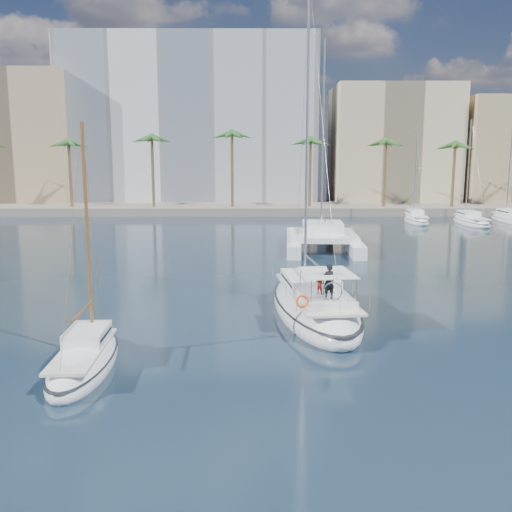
{
  "coord_description": "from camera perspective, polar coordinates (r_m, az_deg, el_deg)",
  "views": [
    {
      "loc": [
        -1.58,
        -27.55,
        8.69
      ],
      "look_at": [
        -1.4,
        1.5,
        3.55
      ],
      "focal_mm": 40.0,
      "sensor_mm": 36.0,
      "label": 1
    }
  ],
  "objects": [
    {
      "name": "ground",
      "position": [
        28.93,
        2.81,
        -7.46
      ],
      "size": [
        160.0,
        160.0,
        0.0
      ],
      "primitive_type": "plane",
      "color": "black",
      "rests_on": "ground"
    },
    {
      "name": "quay",
      "position": [
        88.94,
        0.66,
        4.8
      ],
      "size": [
        120.0,
        14.0,
        1.2
      ],
      "primitive_type": "cube",
      "color": "gray",
      "rests_on": "ground"
    },
    {
      "name": "building_modern",
      "position": [
        101.23,
        -6.44,
        12.97
      ],
      "size": [
        42.0,
        16.0,
        28.0
      ],
      "primitive_type": "cube",
      "color": "white",
      "rests_on": "ground"
    },
    {
      "name": "building_tan_left",
      "position": [
        104.7,
        -23.49,
        10.48
      ],
      "size": [
        22.0,
        14.0,
        22.0
      ],
      "primitive_type": "cube",
      "color": "tan",
      "rests_on": "ground"
    },
    {
      "name": "building_beige",
      "position": [
        100.37,
        13.45,
        10.5
      ],
      "size": [
        20.0,
        14.0,
        20.0
      ],
      "primitive_type": "cube",
      "color": "beige",
      "rests_on": "ground"
    },
    {
      "name": "palm_left",
      "position": [
        90.57,
        -21.71,
        10.34
      ],
      "size": [
        3.6,
        3.6,
        12.3
      ],
      "color": "brown",
      "rests_on": "ground"
    },
    {
      "name": "palm_centre",
      "position": [
        84.58,
        0.72,
        11.1
      ],
      "size": [
        3.6,
        3.6,
        12.3
      ],
      "color": "brown",
      "rests_on": "ground"
    },
    {
      "name": "palm_right",
      "position": [
        91.75,
        22.84,
        10.25
      ],
      "size": [
        3.6,
        3.6,
        12.3
      ],
      "color": "brown",
      "rests_on": "ground"
    },
    {
      "name": "main_sloop",
      "position": [
        31.48,
        5.85,
        -4.99
      ],
      "size": [
        5.43,
        13.15,
        18.97
      ],
      "rotation": [
        0.0,
        0.0,
        0.11
      ],
      "color": "white",
      "rests_on": "ground"
    },
    {
      "name": "small_sloop",
      "position": [
        24.8,
        -16.78,
        -9.94
      ],
      "size": [
        2.54,
        7.47,
        10.64
      ],
      "rotation": [
        0.0,
        0.0,
        0.03
      ],
      "color": "white",
      "rests_on": "ground"
    },
    {
      "name": "catamaran",
      "position": [
        54.27,
        6.66,
        2.0
      ],
      "size": [
        7.52,
        13.81,
        19.41
      ],
      "rotation": [
        0.0,
        0.0,
        -0.06
      ],
      "color": "white",
      "rests_on": "ground"
    },
    {
      "name": "seagull",
      "position": [
        35.88,
        6.22,
        -3.47
      ],
      "size": [
        1.04,
        0.45,
        0.19
      ],
      "color": "silver",
      "rests_on": "ground"
    },
    {
      "name": "moored_yacht_a",
      "position": [
        78.1,
        15.7,
        3.26
      ],
      "size": [
        3.37,
        9.52,
        11.9
      ],
      "primitive_type": null,
      "rotation": [
        0.0,
        0.0,
        -0.07
      ],
      "color": "white",
      "rests_on": "ground"
    },
    {
      "name": "moored_yacht_b",
      "position": [
        78.28,
        20.69,
        3.0
      ],
      "size": [
        3.32,
        10.83,
        13.72
      ],
      "primitive_type": null,
      "rotation": [
        0.0,
        0.0,
        -0.02
      ],
      "color": "white",
      "rests_on": "ground"
    }
  ]
}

